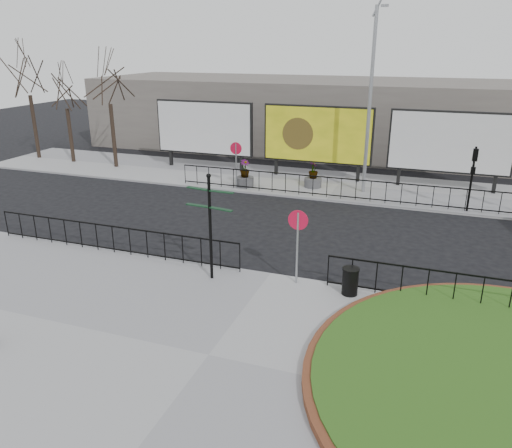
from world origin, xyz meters
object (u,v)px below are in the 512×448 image
at_px(lamp_post, 370,100).
at_px(litter_bin, 350,281).
at_px(fingerpost_sign, 210,217).
at_px(billboard_mid, 317,135).
at_px(planter_b, 313,178).
at_px(planter_a, 245,177).

relative_size(lamp_post, litter_bin, 10.61).
bearing_deg(fingerpost_sign, billboard_mid, 98.91).
bearing_deg(litter_bin, fingerpost_sign, -174.92).
distance_m(litter_bin, planter_b, 12.26).
bearing_deg(billboard_mid, planter_b, -81.35).
distance_m(fingerpost_sign, planter_b, 12.12).
bearing_deg(fingerpost_sign, planter_b, 97.33).
height_order(lamp_post, litter_bin, lamp_post).
bearing_deg(litter_bin, billboard_mid, 107.42).
distance_m(lamp_post, planter_a, 7.58).
xyz_separation_m(billboard_mid, lamp_post, (3.01, -1.97, 2.23)).
distance_m(lamp_post, litter_bin, 12.42).
relative_size(billboard_mid, planter_b, 4.48).
height_order(billboard_mid, fingerpost_sign, billboard_mid).
bearing_deg(planter_b, billboard_mid, 98.65).
bearing_deg(planter_b, lamp_post, 0.00).
bearing_deg(litter_bin, planter_a, 125.37).
bearing_deg(planter_a, fingerpost_sign, -74.67).
bearing_deg(planter_b, litter_bin, -71.16).
xyz_separation_m(litter_bin, planter_a, (-7.48, 10.54, 0.08)).
relative_size(billboard_mid, lamp_post, 0.67).
bearing_deg(lamp_post, planter_b, -180.00).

